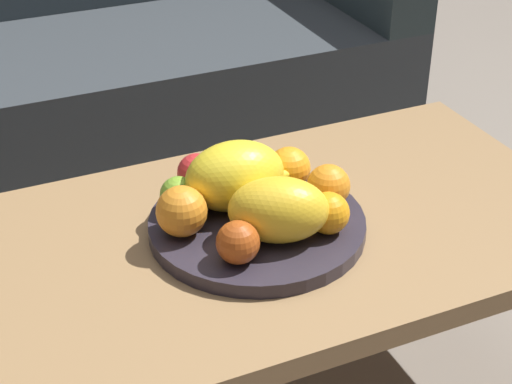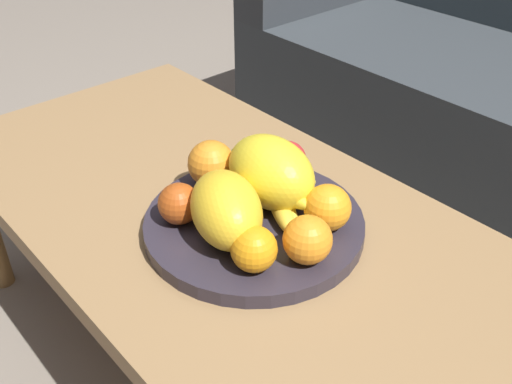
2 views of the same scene
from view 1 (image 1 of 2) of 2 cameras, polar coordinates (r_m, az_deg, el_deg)
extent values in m
cube|color=#937047|center=(1.37, -2.13, -3.99)|extent=(1.26, 0.60, 0.04)
cylinder|color=#916B4B|center=(1.92, 11.56, -0.61)|extent=(0.05, 0.05, 0.37)
cube|color=#32383C|center=(2.33, -11.01, 5.91)|extent=(1.70, 0.70, 0.40)
cylinder|color=#2D2832|center=(1.37, 0.00, -2.23)|extent=(0.36, 0.36, 0.03)
ellipsoid|color=yellow|center=(1.36, -1.47, 1.13)|extent=(0.17, 0.12, 0.12)
ellipsoid|color=yellow|center=(1.29, 1.57, -1.25)|extent=(0.19, 0.16, 0.11)
sphere|color=orange|center=(1.38, 5.04, 0.42)|extent=(0.07, 0.07, 0.07)
sphere|color=orange|center=(1.31, -5.18, -1.34)|extent=(0.08, 0.08, 0.08)
sphere|color=orange|center=(1.43, 2.31, 1.66)|extent=(0.08, 0.08, 0.08)
sphere|color=orange|center=(1.32, 5.04, -1.46)|extent=(0.07, 0.07, 0.07)
sphere|color=#AE4917|center=(1.24, -1.26, -3.52)|extent=(0.07, 0.07, 0.07)
sphere|color=#7AAA2F|center=(1.37, -5.40, -0.20)|extent=(0.06, 0.06, 0.06)
sphere|color=red|center=(1.43, -4.02, 1.38)|extent=(0.07, 0.07, 0.07)
ellipsoid|color=yellow|center=(1.39, -0.85, -0.27)|extent=(0.15, 0.08, 0.03)
ellipsoid|color=yellow|center=(1.39, 0.13, -0.29)|extent=(0.15, 0.11, 0.03)
ellipsoid|color=yellow|center=(1.37, -0.36, 0.60)|extent=(0.15, 0.04, 0.03)
ellipsoid|color=yellow|center=(1.37, -0.89, 0.49)|extent=(0.11, 0.14, 0.03)
camera|label=2|loc=(1.18, 40.56, 16.33)|focal=41.45mm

